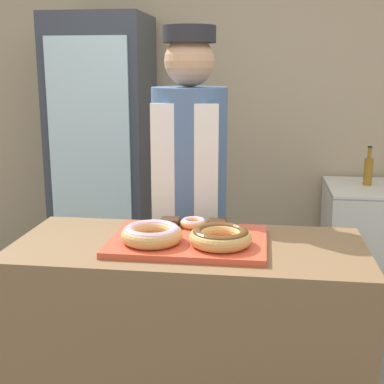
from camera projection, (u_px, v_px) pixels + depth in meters
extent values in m
cube|color=tan|center=(228.00, 101.00, 3.99)|extent=(8.00, 0.06, 2.70)
cube|color=brown|center=(189.00, 356.00, 2.14)|extent=(1.34, 0.59, 0.94)
cube|color=#D84C33|center=(188.00, 241.00, 2.03)|extent=(0.59, 0.42, 0.02)
torus|color=tan|center=(152.00, 235.00, 1.97)|extent=(0.23, 0.23, 0.06)
torus|color=#EFADC6|center=(152.00, 231.00, 1.97)|extent=(0.21, 0.21, 0.04)
torus|color=tan|center=(220.00, 238.00, 1.94)|extent=(0.23, 0.23, 0.06)
torus|color=brown|center=(220.00, 234.00, 1.93)|extent=(0.21, 0.21, 0.04)
torus|color=tan|center=(193.00, 223.00, 2.16)|extent=(0.11, 0.11, 0.03)
torus|color=#EFADC6|center=(193.00, 221.00, 2.16)|extent=(0.10, 0.10, 0.02)
cube|color=#382111|center=(170.00, 222.00, 2.18)|extent=(0.07, 0.07, 0.03)
cube|color=#382111|center=(217.00, 224.00, 2.15)|extent=(0.07, 0.07, 0.03)
cylinder|color=#4C4C51|center=(190.00, 301.00, 2.73)|extent=(0.26, 0.26, 0.86)
cylinder|color=#4C6B99|center=(190.00, 156.00, 2.56)|extent=(0.36, 0.36, 0.65)
cube|color=white|center=(185.00, 250.00, 2.50)|extent=(0.30, 0.02, 1.36)
sphere|color=tan|center=(189.00, 61.00, 2.46)|extent=(0.23, 0.23, 0.23)
cylinder|color=#232328|center=(189.00, 34.00, 2.43)|extent=(0.25, 0.25, 0.08)
cube|color=#333842|center=(104.00, 157.00, 3.82)|extent=(0.66, 0.60, 1.95)
cube|color=silver|center=(90.00, 159.00, 3.51)|extent=(0.54, 0.02, 1.56)
cylinder|color=#99661E|center=(368.00, 172.00, 3.64)|extent=(0.06, 0.06, 0.19)
cylinder|color=#99661E|center=(370.00, 153.00, 3.61)|extent=(0.03, 0.03, 0.07)
cylinder|color=black|center=(370.00, 147.00, 3.60)|extent=(0.03, 0.03, 0.01)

